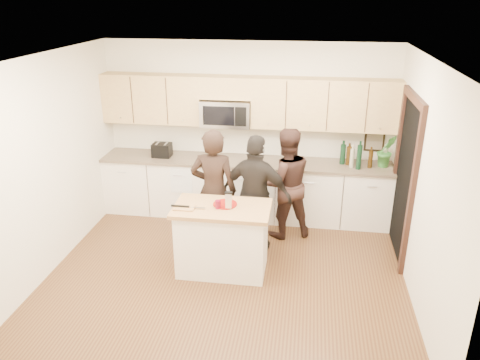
# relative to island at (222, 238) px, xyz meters

# --- Properties ---
(floor) EXTENTS (4.50, 4.50, 0.00)m
(floor) POSITION_rel_island_xyz_m (0.06, -0.06, -0.45)
(floor) COLOR brown
(floor) RESTS_ON ground
(room_shell) EXTENTS (4.52, 4.02, 2.71)m
(room_shell) POSITION_rel_island_xyz_m (0.06, -0.06, 1.28)
(room_shell) COLOR beige
(room_shell) RESTS_ON ground
(back_cabinetry) EXTENTS (4.50, 0.66, 0.94)m
(back_cabinetry) POSITION_rel_island_xyz_m (0.06, 1.63, 0.02)
(back_cabinetry) COLOR white
(back_cabinetry) RESTS_ON ground
(upper_cabinetry) EXTENTS (4.50, 0.33, 0.75)m
(upper_cabinetry) POSITION_rel_island_xyz_m (0.10, 1.78, 1.39)
(upper_cabinetry) COLOR tan
(upper_cabinetry) RESTS_ON ground
(microwave) EXTENTS (0.76, 0.41, 0.40)m
(microwave) POSITION_rel_island_xyz_m (-0.25, 1.74, 1.20)
(microwave) COLOR silver
(microwave) RESTS_ON ground
(doorway) EXTENTS (0.06, 1.25, 2.20)m
(doorway) POSITION_rel_island_xyz_m (2.29, 0.84, 0.70)
(doorway) COLOR black
(doorway) RESTS_ON ground
(framed_picture) EXTENTS (0.30, 0.03, 0.38)m
(framed_picture) POSITION_rel_island_xyz_m (2.01, 1.92, 0.83)
(framed_picture) COLOR black
(framed_picture) RESTS_ON ground
(dish_towel) EXTENTS (0.34, 0.60, 0.48)m
(dish_towel) POSITION_rel_island_xyz_m (-0.89, 1.44, 0.35)
(dish_towel) COLOR white
(dish_towel) RESTS_ON ground
(island) EXTENTS (1.20, 0.71, 0.90)m
(island) POSITION_rel_island_xyz_m (0.00, 0.00, 0.00)
(island) COLOR white
(island) RESTS_ON ground
(red_plate) EXTENTS (0.30, 0.30, 0.02)m
(red_plate) POSITION_rel_island_xyz_m (0.03, 0.07, 0.45)
(red_plate) COLOR maroon
(red_plate) RESTS_ON island
(box_grater) EXTENTS (0.09, 0.05, 0.21)m
(box_grater) POSITION_rel_island_xyz_m (0.09, -0.05, 0.57)
(box_grater) COLOR silver
(box_grater) RESTS_ON red_plate
(drink_glass) EXTENTS (0.07, 0.07, 0.11)m
(drink_glass) POSITION_rel_island_xyz_m (-0.04, -0.05, 0.50)
(drink_glass) COLOR maroon
(drink_glass) RESTS_ON island
(cutting_board) EXTENTS (0.25, 0.18, 0.02)m
(cutting_board) POSITION_rel_island_xyz_m (-0.45, -0.11, 0.45)
(cutting_board) COLOR #B37C4A
(cutting_board) RESTS_ON island
(tongs) EXTENTS (0.23, 0.03, 0.02)m
(tongs) POSITION_rel_island_xyz_m (-0.50, -0.11, 0.47)
(tongs) COLOR black
(tongs) RESTS_ON cutting_board
(knife) EXTENTS (0.18, 0.02, 0.01)m
(knife) POSITION_rel_island_xyz_m (-0.27, -0.11, 0.47)
(knife) COLOR silver
(knife) RESTS_ON cutting_board
(toaster) EXTENTS (0.29, 0.23, 0.22)m
(toaster) POSITION_rel_island_xyz_m (-1.26, 1.61, 0.59)
(toaster) COLOR black
(toaster) RESTS_ON back_cabinetry
(bottle_cluster) EXTENTS (0.70, 0.32, 0.43)m
(bottle_cluster) POSITION_rel_island_xyz_m (1.78, 1.62, 0.66)
(bottle_cluster) COLOR black
(bottle_cluster) RESTS_ON back_cabinetry
(orchid) EXTENTS (0.32, 0.28, 0.49)m
(orchid) POSITION_rel_island_xyz_m (2.16, 1.66, 0.73)
(orchid) COLOR #367C31
(orchid) RESTS_ON back_cabinetry
(woman_left) EXTENTS (0.63, 0.42, 1.73)m
(woman_left) POSITION_rel_island_xyz_m (-0.21, 0.55, 0.41)
(woman_left) COLOR black
(woman_left) RESTS_ON ground
(woman_center) EXTENTS (0.96, 0.85, 1.64)m
(woman_center) POSITION_rel_island_xyz_m (0.72, 1.07, 0.36)
(woman_center) COLOR #331F19
(woman_center) RESTS_ON ground
(woman_right) EXTENTS (1.04, 0.61, 1.67)m
(woman_right) POSITION_rel_island_xyz_m (0.36, 0.55, 0.38)
(woman_right) COLOR black
(woman_right) RESTS_ON ground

